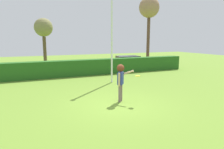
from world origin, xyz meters
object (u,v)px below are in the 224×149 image
at_px(lamppost, 112,26).
at_px(willow_tree, 149,9).
at_px(person, 121,78).
at_px(bare_elm_tree, 44,29).
at_px(parked_car_red, 128,61).
at_px(frisbee, 138,76).

height_order(lamppost, willow_tree, willow_tree).
relative_size(lamppost, willow_tree, 0.89).
distance_m(person, bare_elm_tree, 16.30).
xyz_separation_m(lamppost, bare_elm_tree, (-3.26, 11.80, 0.32)).
height_order(lamppost, parked_car_red, lamppost).
height_order(person, lamppost, lamppost).
height_order(lamppost, bare_elm_tree, lamppost).
relative_size(frisbee, parked_car_red, 0.06).
bearing_deg(parked_car_red, person, -119.76).
distance_m(person, frisbee, 0.81).
distance_m(person, lamppost, 5.07).
distance_m(parked_car_red, bare_elm_tree, 10.28).
bearing_deg(willow_tree, lamppost, -135.56).
bearing_deg(person, willow_tree, 51.82).
height_order(person, bare_elm_tree, bare_elm_tree).
height_order(parked_car_red, bare_elm_tree, bare_elm_tree).
distance_m(willow_tree, bare_elm_tree, 12.35).
distance_m(lamppost, willow_tree, 11.94).
relative_size(willow_tree, bare_elm_tree, 1.48).
height_order(person, frisbee, person).
height_order(frisbee, bare_elm_tree, bare_elm_tree).
bearing_deg(willow_tree, parked_car_red, -149.10).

